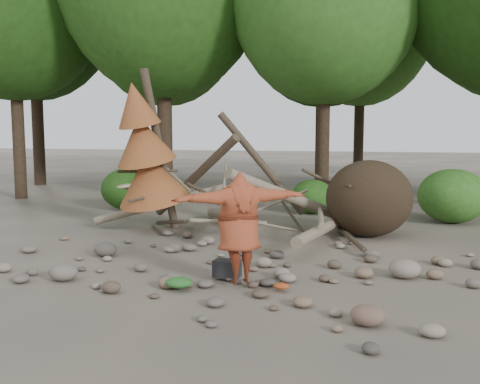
# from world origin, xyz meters

# --- Properties ---
(ground) EXTENTS (120.00, 120.00, 0.00)m
(ground) POSITION_xyz_m (0.00, 0.00, 0.00)
(ground) COLOR #514C44
(ground) RESTS_ON ground
(deadfall_pile) EXTENTS (8.55, 5.24, 3.30)m
(deadfall_pile) POSITION_xyz_m (2.02, 4.24, 0.95)
(deadfall_pile) COLOR #332619
(deadfall_pile) RESTS_ON ground
(dead_conifer) EXTENTS (2.06, 2.16, 4.35)m
(dead_conifer) POSITION_xyz_m (-3.12, 3.37, 2.11)
(dead_conifer) COLOR #4C3F30
(dead_conifer) RESTS_ON ground
(bush_left) EXTENTS (1.80, 1.80, 1.44)m
(bush_left) POSITION_xyz_m (-5.50, 7.20, 0.72)
(bush_left) COLOR #224F15
(bush_left) RESTS_ON ground
(bush_mid) EXTENTS (1.40, 1.40, 1.12)m
(bush_mid) POSITION_xyz_m (0.80, 7.80, 0.56)
(bush_mid) COLOR #2E641C
(bush_mid) RESTS_ON ground
(bush_right) EXTENTS (2.00, 2.00, 1.60)m
(bush_right) POSITION_xyz_m (5.00, 7.00, 0.80)
(bush_right) COLOR #397624
(bush_right) RESTS_ON ground
(frisbee_thrower) EXTENTS (3.56, 1.77, 1.95)m
(frisbee_thrower) POSITION_xyz_m (0.41, -0.83, 1.06)
(frisbee_thrower) COLOR brown
(frisbee_thrower) RESTS_ON ground
(backpack) EXTENTS (0.50, 0.36, 0.31)m
(backpack) POSITION_xyz_m (0.09, -0.45, 0.16)
(backpack) COLOR black
(backpack) RESTS_ON ground
(cloth_green) EXTENTS (0.48, 0.40, 0.18)m
(cloth_green) POSITION_xyz_m (-0.55, -1.26, 0.09)
(cloth_green) COLOR #276126
(cloth_green) RESTS_ON ground
(cloth_orange) EXTENTS (0.28, 0.23, 0.10)m
(cloth_orange) POSITION_xyz_m (1.18, -0.93, 0.05)
(cloth_orange) COLOR #9F3F1B
(cloth_orange) RESTS_ON ground
(boulder_front_left) EXTENTS (0.53, 0.48, 0.32)m
(boulder_front_left) POSITION_xyz_m (-2.80, -1.19, 0.16)
(boulder_front_left) COLOR slate
(boulder_front_left) RESTS_ON ground
(boulder_front_right) EXTENTS (0.50, 0.45, 0.30)m
(boulder_front_right) POSITION_xyz_m (2.61, -2.21, 0.15)
(boulder_front_right) COLOR brown
(boulder_front_right) RESTS_ON ground
(boulder_mid_right) EXTENTS (0.59, 0.53, 0.35)m
(boulder_mid_right) POSITION_xyz_m (3.27, 0.45, 0.18)
(boulder_mid_right) COLOR gray
(boulder_mid_right) RESTS_ON ground
(boulder_mid_left) EXTENTS (0.51, 0.46, 0.31)m
(boulder_mid_left) POSITION_xyz_m (-2.96, 0.72, 0.15)
(boulder_mid_left) COLOR #5B544C
(boulder_mid_left) RESTS_ON ground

